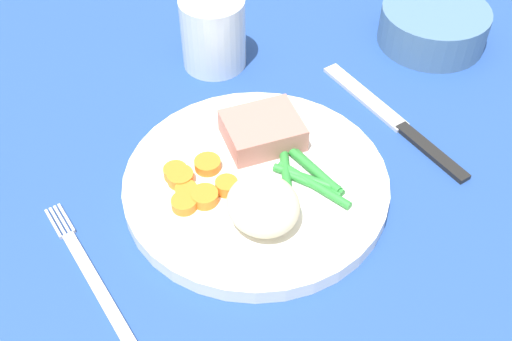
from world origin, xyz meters
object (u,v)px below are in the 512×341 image
Objects in this scene: knife at (395,122)px; water_glass at (213,37)px; dinner_plate at (256,184)px; salad_bowl at (434,24)px; meat_portion at (263,130)px; fork at (90,274)px.

water_glass is at bearing 117.45° from knife.
salad_bowl is (29.82, 8.10, 1.67)cm from dinner_plate.
meat_portion is 0.88× the size of water_glass.
meat_portion is 0.34× the size of knife.
dinner_plate is at bearing -164.81° from salad_bowl.
knife is (13.57, -4.08, -2.64)cm from meat_portion.
meat_portion is 15.20cm from water_glass.
dinner_plate is 16.52cm from fork.
fork is 0.81× the size of knife.
water_glass is at bearing 37.27° from fork.
dinner_plate is 1.45× the size of fork.
fork is (-19.76, -4.06, -2.64)cm from meat_portion.
fork is 33.33cm from knife.
meat_portion reaches higher than fork.
water_glass is (3.49, 14.79, 0.64)cm from meat_portion.
fork is at bearing -179.11° from dinner_plate.
dinner_plate is at bearing -109.94° from water_glass.
water_glass is (-10.08, 18.87, 3.28)cm from knife.
dinner_plate is 1.96× the size of salad_bowl.
knife is at bearing -16.75° from meat_portion.
salad_bowl is (13.00, 8.38, 2.27)cm from knife.
dinner_plate is 5.40cm from meat_portion.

